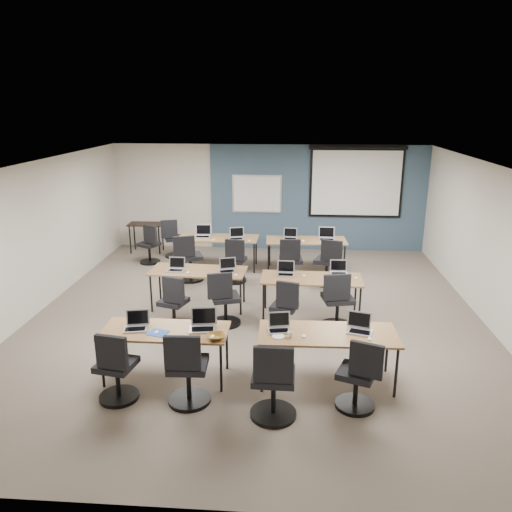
# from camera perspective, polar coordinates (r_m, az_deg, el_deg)

# --- Properties ---
(floor) EXTENTS (8.00, 9.00, 0.02)m
(floor) POSITION_cam_1_polar(r_m,az_deg,el_deg) (9.05, 0.01, -6.91)
(floor) COLOR #6B6354
(floor) RESTS_ON ground
(ceiling) EXTENTS (8.00, 9.00, 0.02)m
(ceiling) POSITION_cam_1_polar(r_m,az_deg,el_deg) (8.33, 0.02, 10.32)
(ceiling) COLOR white
(ceiling) RESTS_ON ground
(wall_back) EXTENTS (8.00, 0.04, 2.70)m
(wall_back) POSITION_cam_1_polar(r_m,az_deg,el_deg) (12.98, 1.46, 6.70)
(wall_back) COLOR beige
(wall_back) RESTS_ON ground
(wall_front) EXTENTS (8.00, 0.04, 2.70)m
(wall_front) POSITION_cam_1_polar(r_m,az_deg,el_deg) (4.45, -4.32, -14.44)
(wall_front) COLOR beige
(wall_front) RESTS_ON ground
(wall_left) EXTENTS (0.04, 9.00, 2.70)m
(wall_left) POSITION_cam_1_polar(r_m,az_deg,el_deg) (9.73, -24.21, 1.69)
(wall_left) COLOR beige
(wall_left) RESTS_ON ground
(wall_right) EXTENTS (0.04, 9.00, 2.70)m
(wall_right) POSITION_cam_1_polar(r_m,az_deg,el_deg) (9.22, 25.65, 0.73)
(wall_right) COLOR beige
(wall_right) RESTS_ON ground
(blue_accent_panel) EXTENTS (5.50, 0.04, 2.70)m
(blue_accent_panel) POSITION_cam_1_polar(r_m,az_deg,el_deg) (12.95, 7.03, 6.56)
(blue_accent_panel) COLOR #3D5977
(blue_accent_panel) RESTS_ON wall_back
(whiteboard) EXTENTS (1.28, 0.03, 0.98)m
(whiteboard) POSITION_cam_1_polar(r_m,az_deg,el_deg) (12.90, 0.11, 7.10)
(whiteboard) COLOR silver
(whiteboard) RESTS_ON wall_back
(projector_screen) EXTENTS (2.40, 0.10, 1.82)m
(projector_screen) POSITION_cam_1_polar(r_m,az_deg,el_deg) (12.88, 11.40, 8.72)
(projector_screen) COLOR black
(projector_screen) RESTS_ON wall_back
(training_table_front_left) EXTENTS (1.72, 0.72, 0.73)m
(training_table_front_left) POSITION_cam_1_polar(r_m,az_deg,el_deg) (6.98, -10.34, -8.64)
(training_table_front_left) COLOR #935B2B
(training_table_front_left) RESTS_ON floor
(training_table_front_right) EXTENTS (1.86, 0.77, 0.73)m
(training_table_front_right) POSITION_cam_1_polar(r_m,az_deg,el_deg) (6.84, 8.21, -9.02)
(training_table_front_right) COLOR brown
(training_table_front_right) RESTS_ON floor
(training_table_mid_left) EXTENTS (1.76, 0.73, 0.73)m
(training_table_mid_left) POSITION_cam_1_polar(r_m,az_deg,el_deg) (9.28, -6.64, -1.89)
(training_table_mid_left) COLOR #935928
(training_table_mid_left) RESTS_ON floor
(training_table_mid_right) EXTENTS (1.78, 0.74, 0.73)m
(training_table_mid_right) POSITION_cam_1_polar(r_m,az_deg,el_deg) (8.87, 6.34, -2.76)
(training_table_mid_right) COLOR #A7582A
(training_table_mid_right) RESTS_ON floor
(training_table_back_left) EXTENTS (1.84, 0.77, 0.73)m
(training_table_back_left) POSITION_cam_1_polar(r_m,az_deg,el_deg) (11.50, -4.37, 1.92)
(training_table_back_left) COLOR brown
(training_table_back_left) RESTS_ON floor
(training_table_back_right) EXTENTS (1.80, 0.75, 0.73)m
(training_table_back_right) POSITION_cam_1_polar(r_m,az_deg,el_deg) (11.31, 5.76, 1.62)
(training_table_back_right) COLOR olive
(training_table_back_right) RESTS_ON floor
(laptop_0) EXTENTS (0.31, 0.27, 0.24)m
(laptop_0) POSITION_cam_1_polar(r_m,az_deg,el_deg) (7.05, -13.50, -7.60)
(laptop_0) COLOR #A8A8AC
(laptop_0) RESTS_ON training_table_front_left
(mouse_0) EXTENTS (0.06, 0.09, 0.03)m
(mouse_0) POSITION_cam_1_polar(r_m,az_deg,el_deg) (6.88, -11.30, -8.54)
(mouse_0) COLOR white
(mouse_0) RESTS_ON training_table_front_left
(task_chair_0) EXTENTS (0.51, 0.51, 0.99)m
(task_chair_0) POSITION_cam_1_polar(r_m,az_deg,el_deg) (6.73, -15.69, -12.69)
(task_chair_0) COLOR black
(task_chair_0) RESTS_ON floor
(laptop_1) EXTENTS (0.35, 0.30, 0.27)m
(laptop_1) POSITION_cam_1_polar(r_m,az_deg,el_deg) (6.90, -6.09, -7.72)
(laptop_1) COLOR silver
(laptop_1) RESTS_ON training_table_front_left
(mouse_1) EXTENTS (0.09, 0.11, 0.04)m
(mouse_1) POSITION_cam_1_polar(r_m,az_deg,el_deg) (6.65, -5.02, -9.16)
(mouse_1) COLOR white
(mouse_1) RESTS_ON training_table_front_left
(task_chair_1) EXTENTS (0.55, 0.55, 1.03)m
(task_chair_1) POSITION_cam_1_polar(r_m,az_deg,el_deg) (6.48, -7.87, -13.21)
(task_chair_1) COLOR black
(task_chair_1) RESTS_ON floor
(laptop_2) EXTENTS (0.30, 0.25, 0.23)m
(laptop_2) POSITION_cam_1_polar(r_m,az_deg,el_deg) (6.82, 2.66, -8.00)
(laptop_2) COLOR beige
(laptop_2) RESTS_ON training_table_front_right
(mouse_2) EXTENTS (0.06, 0.09, 0.03)m
(mouse_2) POSITION_cam_1_polar(r_m,az_deg,el_deg) (6.67, 5.49, -9.11)
(mouse_2) COLOR white
(mouse_2) RESTS_ON training_table_front_right
(task_chair_2) EXTENTS (0.57, 0.57, 1.05)m
(task_chair_2) POSITION_cam_1_polar(r_m,az_deg,el_deg) (6.16, 2.00, -14.70)
(task_chair_2) COLOR black
(task_chair_2) RESTS_ON floor
(laptop_3) EXTENTS (0.32, 0.27, 0.24)m
(laptop_3) POSITION_cam_1_polar(r_m,az_deg,el_deg) (6.92, 11.75, -7.95)
(laptop_3) COLOR #A4A4AC
(laptop_3) RESTS_ON training_table_front_right
(mouse_3) EXTENTS (0.08, 0.10, 0.03)m
(mouse_3) POSITION_cam_1_polar(r_m,az_deg,el_deg) (6.74, 12.87, -9.22)
(mouse_3) COLOR white
(mouse_3) RESTS_ON training_table_front_right
(task_chair_3) EXTENTS (0.52, 0.50, 0.98)m
(task_chair_3) POSITION_cam_1_polar(r_m,az_deg,el_deg) (6.46, 11.63, -13.76)
(task_chair_3) COLOR black
(task_chair_3) RESTS_ON floor
(laptop_4) EXTENTS (0.30, 0.26, 0.23)m
(laptop_4) POSITION_cam_1_polar(r_m,az_deg,el_deg) (9.30, -9.10, -1.27)
(laptop_4) COLOR #A9A9AF
(laptop_4) RESTS_ON training_table_mid_left
(mouse_4) EXTENTS (0.09, 0.12, 0.04)m
(mouse_4) POSITION_cam_1_polar(r_m,az_deg,el_deg) (9.11, -7.79, -1.89)
(mouse_4) COLOR white
(mouse_4) RESTS_ON training_table_mid_left
(task_chair_4) EXTENTS (0.49, 0.48, 0.96)m
(task_chair_4) POSITION_cam_1_polar(r_m,az_deg,el_deg) (8.56, -9.38, -5.71)
(task_chair_4) COLOR black
(task_chair_4) RESTS_ON floor
(laptop_5) EXTENTS (0.30, 0.26, 0.23)m
(laptop_5) POSITION_cam_1_polar(r_m,az_deg,el_deg) (9.15, -3.31, -1.38)
(laptop_5) COLOR #B4B3C1
(laptop_5) RESTS_ON training_table_mid_left
(mouse_5) EXTENTS (0.07, 0.11, 0.04)m
(mouse_5) POSITION_cam_1_polar(r_m,az_deg,el_deg) (8.91, -2.31, -2.20)
(mouse_5) COLOR white
(mouse_5) RESTS_ON training_table_mid_left
(task_chair_5) EXTENTS (0.53, 0.52, 1.00)m
(task_chair_5) POSITION_cam_1_polar(r_m,az_deg,el_deg) (8.57, -3.66, -5.38)
(task_chair_5) COLOR black
(task_chair_5) RESTS_ON floor
(laptop_6) EXTENTS (0.31, 0.26, 0.24)m
(laptop_6) POSITION_cam_1_polar(r_m,az_deg,el_deg) (8.97, 3.43, -1.77)
(laptop_6) COLOR silver
(laptop_6) RESTS_ON training_table_mid_right
(mouse_6) EXTENTS (0.07, 0.10, 0.03)m
(mouse_6) POSITION_cam_1_polar(r_m,az_deg,el_deg) (8.92, 5.48, -2.25)
(mouse_6) COLOR white
(mouse_6) RESTS_ON training_table_mid_right
(task_chair_6) EXTENTS (0.47, 0.46, 0.95)m
(task_chair_6) POSITION_cam_1_polar(r_m,az_deg,el_deg) (8.30, 3.33, -6.31)
(task_chair_6) COLOR black
(task_chair_6) RESTS_ON floor
(laptop_7) EXTENTS (0.30, 0.26, 0.23)m
(laptop_7) POSITION_cam_1_polar(r_m,az_deg,el_deg) (9.13, 9.42, -1.62)
(laptop_7) COLOR #B0B1B6
(laptop_7) RESTS_ON training_table_mid_right
(mouse_7) EXTENTS (0.08, 0.10, 0.03)m
(mouse_7) POSITION_cam_1_polar(r_m,az_deg,el_deg) (8.94, 11.36, -2.46)
(mouse_7) COLOR white
(mouse_7) RESTS_ON training_table_mid_right
(task_chair_7) EXTENTS (0.55, 0.55, 1.03)m
(task_chair_7) POSITION_cam_1_polar(r_m,az_deg,el_deg) (8.53, 9.26, -5.57)
(task_chair_7) COLOR black
(task_chair_7) RESTS_ON floor
(laptop_8) EXTENTS (0.36, 0.31, 0.27)m
(laptop_8) POSITION_cam_1_polar(r_m,az_deg,el_deg) (11.58, -6.10, 2.54)
(laptop_8) COLOR silver
(laptop_8) RESTS_ON training_table_back_left
(mouse_8) EXTENTS (0.08, 0.11, 0.03)m
(mouse_8) POSITION_cam_1_polar(r_m,az_deg,el_deg) (11.24, -4.86, 1.84)
(mouse_8) COLOR white
(mouse_8) RESTS_ON training_table_back_left
(task_chair_8) EXTENTS (0.58, 0.56, 1.03)m
(task_chair_8) POSITION_cam_1_polar(r_m,az_deg,el_deg) (10.78, -7.67, -0.65)
(task_chair_8) COLOR black
(task_chair_8) RESTS_ON floor
(laptop_9) EXTENTS (0.33, 0.28, 0.25)m
(laptop_9) POSITION_cam_1_polar(r_m,az_deg,el_deg) (11.34, -2.25, 2.29)
(laptop_9) COLOR #9E9DA9
(laptop_9) RESTS_ON training_table_back_left
(mouse_9) EXTENTS (0.07, 0.10, 0.03)m
(mouse_9) POSITION_cam_1_polar(r_m,az_deg,el_deg) (11.14, -0.77, 1.76)
(mouse_9) COLOR white
(mouse_9) RESTS_ON training_table_back_left
(task_chair_9) EXTENTS (0.50, 0.50, 0.99)m
(task_chair_9) POSITION_cam_1_polar(r_m,az_deg,el_deg) (10.60, -2.46, -0.94)
(task_chair_9) COLOR black
(task_chair_9) RESTS_ON floor
(laptop_10) EXTENTS (0.31, 0.26, 0.24)m
(laptop_10) POSITION_cam_1_polar(r_m,az_deg,el_deg) (11.36, 3.94, 2.28)
(laptop_10) COLOR #BABAC0
(laptop_10) RESTS_ON training_table_back_right
(mouse_10) EXTENTS (0.06, 0.10, 0.04)m
(mouse_10) POSITION_cam_1_polar(r_m,az_deg,el_deg) (11.17, 5.41, 1.74)
(mouse_10) COLOR white
(mouse_10) RESTS_ON training_table_back_right
(task_chair_10) EXTENTS (0.53, 0.53, 1.01)m
(task_chair_10) POSITION_cam_1_polar(r_m,az_deg,el_deg) (10.56, 3.97, -0.98)
(task_chair_10) COLOR black
(task_chair_10) RESTS_ON floor
(laptop_11) EXTENTS (0.36, 0.30, 0.27)m
(laptop_11) POSITION_cam_1_polar(r_m,az_deg,el_deg) (11.39, 8.09, 2.22)
(laptop_11) COLOR #A3A3A8
(laptop_11) RESTS_ON training_table_back_right
(mouse_11) EXTENTS (0.09, 0.11, 0.04)m
(mouse_11) POSITION_cam_1_polar(r_m,az_deg,el_deg) (11.13, 9.78, 1.50)
(mouse_11) COLOR white
(mouse_11) RESTS_ON training_table_back_right
(task_chair_11) EXTENTS (0.56, 0.54, 1.02)m
(task_chair_11) POSITION_cam_1_polar(r_m,az_deg,el_deg) (10.55, 8.20, -1.11)
(task_chair_11) COLOR black
(task_chair_11) RESTS_ON floor
(blue_mousepad) EXTENTS (0.31, 0.28, 0.01)m
(blue_mousepad) POSITION_cam_1_polar(r_m,az_deg,el_deg) (6.88, -11.15, -8.61)
(blue_mousepad) COLOR #264FA5
(blue_mousepad) RESTS_ON training_table_front_left
(snack_bowl) EXTENTS (0.31, 0.31, 0.06)m
(snack_bowl) POSITION_cam_1_polar(r_m,az_deg,el_deg) (6.61, -4.59, -9.15)
(snack_bowl) COLOR brown
(snack_bowl) RESTS_ON training_table_front_left
(snack_plate) EXTENTS (0.18, 0.18, 0.01)m
(snack_plate) POSITION_cam_1_polar(r_m,az_deg,el_deg) (6.65, 2.56, -9.18)
(snack_plate) COLOR white
(snack_plate) RESTS_ON training_table_front_right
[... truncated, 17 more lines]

